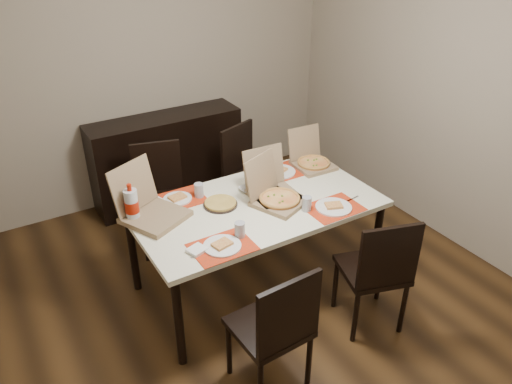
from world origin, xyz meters
TOP-DOWN VIEW (x-y plane):
  - ground at (0.00, 0.00)m, footprint 3.80×4.00m
  - room_walls at (0.00, 0.43)m, footprint 3.84×4.02m
  - sideboard at (0.00, 1.78)m, footprint 1.50×0.40m
  - dining_table at (0.05, 0.13)m, footprint 1.80×1.00m
  - chair_near_left at (-0.37, -0.79)m, footprint 0.44×0.44m
  - chair_near_right at (0.52, -0.70)m, footprint 0.52×0.52m
  - chair_far_left at (-0.35, 1.08)m, footprint 0.52×0.52m
  - chair_far_right at (0.50, 1.05)m, footprint 0.54×0.54m
  - setting_near_left at (-0.39, -0.20)m, footprint 0.43×0.30m
  - setting_near_right at (0.45, -0.19)m, footprint 0.49×0.30m
  - setting_far_left at (-0.40, 0.48)m, footprint 0.43×0.30m
  - setting_far_right at (0.43, 0.44)m, footprint 0.50×0.30m
  - napkin_loose at (0.10, 0.08)m, footprint 0.16×0.16m
  - pizza_box_center at (0.19, 0.07)m, footprint 0.45×0.47m
  - pizza_box_right at (0.78, 0.43)m, footprint 0.32×0.35m
  - pizza_box_left at (-0.68, 0.36)m, footprint 0.52×0.54m
  - pizza_box_extra at (0.22, 0.18)m, footprint 0.35×0.39m
  - faina_plate at (-0.18, 0.25)m, footprint 0.25×0.25m
  - dip_bowl at (0.09, 0.33)m, footprint 0.12×0.12m
  - soda_bottle at (-0.80, 0.38)m, footprint 0.10×0.10m

SIDE VIEW (x-z plane):
  - ground at x=0.00m, z-range -0.02..0.00m
  - sideboard at x=0.00m, z-range 0.00..0.90m
  - chair_near_left at x=-0.37m, z-range 0.05..0.98m
  - chair_near_right at x=0.52m, z-range 0.05..0.98m
  - chair_far_left at x=-0.35m, z-range 0.05..0.98m
  - chair_far_right at x=0.50m, z-range 0.05..0.98m
  - dining_table at x=0.05m, z-range 0.31..1.06m
  - napkin_loose at x=0.10m, z-range 0.75..0.77m
  - faina_plate at x=-0.18m, z-range 0.75..0.78m
  - dip_bowl at x=0.09m, z-range 0.75..0.78m
  - setting_near_left at x=-0.39m, z-range 0.72..0.83m
  - setting_near_right at x=0.45m, z-range 0.72..0.83m
  - setting_far_right at x=0.43m, z-range 0.72..0.83m
  - setting_far_left at x=-0.40m, z-range 0.72..0.83m
  - pizza_box_right at x=0.78m, z-range 0.65..0.96m
  - pizza_box_center at x=0.19m, z-range 0.64..0.97m
  - pizza_box_extra at x=0.22m, z-range 0.64..0.98m
  - pizza_box_left at x=-0.68m, z-range 0.62..1.00m
  - soda_bottle at x=-0.80m, z-range 0.73..1.02m
  - room_walls at x=0.00m, z-range 0.42..3.04m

